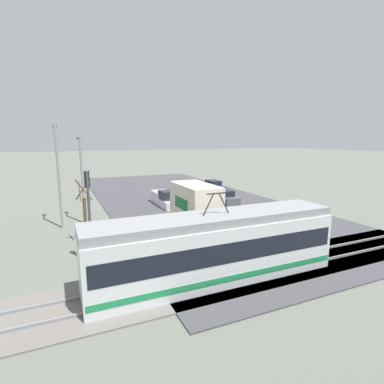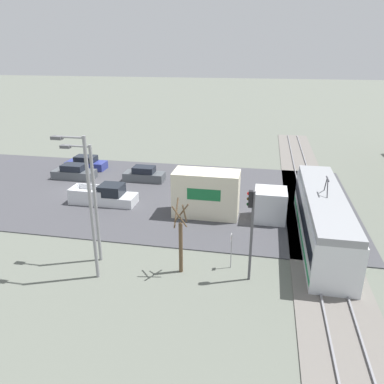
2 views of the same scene
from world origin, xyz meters
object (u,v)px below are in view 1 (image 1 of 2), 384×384
box_truck (202,212)px  pickup_truck (167,199)px  traffic_light_pole (89,206)px  street_tree (85,214)px  sedan_car_0 (225,198)px  light_rail_tram (216,248)px  street_lamp_mid_block (82,174)px  street_lamp_near_crossing (58,169)px  sedan_car_2 (192,188)px  sedan_car_1 (213,186)px  no_parking_sign (107,234)px

box_truck → pickup_truck: bearing=-93.9°
traffic_light_pole → street_tree: traffic_light_pole is taller
traffic_light_pole → street_tree: bearing=-90.7°
sedan_car_0 → light_rail_tram: bearing=-121.7°
street_lamp_mid_block → street_lamp_near_crossing: bearing=19.7°
light_rail_tram → pickup_truck: 18.34m
light_rail_tram → street_tree: light_rail_tram is taller
sedan_car_2 → street_lamp_mid_block: (14.88, 9.37, 3.75)m
light_rail_tram → sedan_car_0: light_rail_tram is taller
sedan_car_2 → street_tree: (15.22, 15.04, 1.43)m
sedan_car_0 → sedan_car_2: size_ratio=0.94×
pickup_truck → sedan_car_1: pickup_truck is taller
street_tree → no_parking_sign: size_ratio=2.00×
sedan_car_0 → sedan_car_2: 7.57m
sedan_car_2 → street_lamp_near_crossing: (16.75, 10.04, 4.25)m
sedan_car_1 → no_parking_sign: size_ratio=1.91×
street_lamp_mid_block → no_parking_sign: bearing=94.6°
street_tree → street_lamp_near_crossing: (1.53, -5.01, 2.81)m
street_lamp_near_crossing → street_lamp_mid_block: street_lamp_near_crossing is taller
sedan_car_0 → sedan_car_2: sedan_car_2 is taller
sedan_car_0 → street_lamp_mid_block: bearing=-173.3°
traffic_light_pole → street_tree: size_ratio=1.19×
light_rail_tram → pickup_truck: light_rail_tram is taller
traffic_light_pole → street_tree: (-0.05, -4.11, -1.48)m
sedan_car_0 → sedan_car_1: sedan_car_1 is taller
street_tree → sedan_car_2: bearing=-135.3°
sedan_car_0 → street_lamp_near_crossing: bearing=-171.9°
street_lamp_mid_block → no_parking_sign: size_ratio=3.26×
sedan_car_1 → light_rail_tram: bearing=-117.9°
sedan_car_1 → no_parking_sign: no_parking_sign is taller
traffic_light_pole → street_lamp_near_crossing: street_lamp_near_crossing is taller
sedan_car_2 → traffic_light_pole: traffic_light_pole is taller
street_lamp_near_crossing → sedan_car_2: bearing=-149.1°
sedan_car_0 → box_truck: bearing=-129.2°
box_truck → street_tree: size_ratio=1.91×
light_rail_tram → box_truck: 8.01m
sedan_car_1 → street_lamp_near_crossing: (20.15, 10.29, 4.26)m
box_truck → street_lamp_near_crossing: bearing=-32.3°
street_lamp_near_crossing → no_parking_sign: bearing=107.8°
street_tree → no_parking_sign: (-1.03, 2.97, -0.72)m
sedan_car_1 → sedan_car_2: size_ratio=1.01×
light_rail_tram → no_parking_sign: bearing=-51.4°
sedan_car_0 → pickup_truck: bearing=166.8°
box_truck → no_parking_sign: size_ratio=3.83×
pickup_truck → street_tree: (9.36, 9.04, 1.40)m
sedan_car_0 → traffic_light_pole: size_ratio=0.74×
sedan_car_0 → street_tree: bearing=-154.8°
sedan_car_1 → street_lamp_near_crossing: size_ratio=0.52×
box_truck → traffic_light_pole: traffic_light_pole is taller
street_lamp_near_crossing → no_parking_sign: (-2.57, 7.97, -3.53)m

